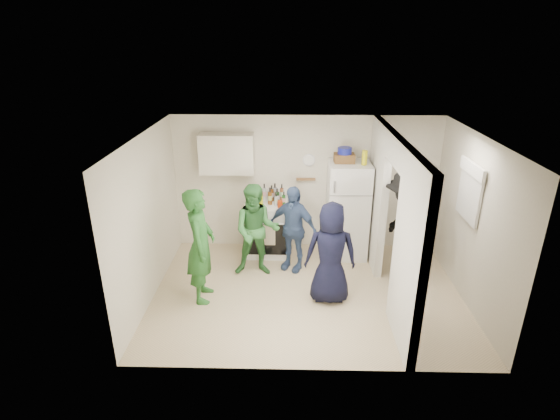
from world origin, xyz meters
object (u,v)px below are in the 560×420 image
object	(u,v)px
person_nook	(404,228)
person_green_center	(257,231)
person_denim	(293,229)
stove	(268,228)
person_navy	(331,253)
yellow_cup_stack_top	(365,158)
person_green_left	(201,246)
blue_bowl	(345,151)
wicker_basket	(344,158)
fridge	(347,210)

from	to	relation	value
person_nook	person_green_center	bearing A→B (deg)	-94.72
person_denim	stove	bearing A→B (deg)	154.71
person_denim	person_navy	size ratio (longest dim) A/B	0.95
stove	yellow_cup_stack_top	world-z (taller)	yellow_cup_stack_top
stove	person_navy	xyz separation A→B (m)	(1.00, -1.53, 0.30)
yellow_cup_stack_top	person_nook	world-z (taller)	yellow_cup_stack_top
stove	yellow_cup_stack_top	distance (m)	2.15
yellow_cup_stack_top	person_green_left	world-z (taller)	yellow_cup_stack_top
person_green_center	person_denim	size ratio (longest dim) A/B	1.05
person_navy	person_nook	bearing A→B (deg)	-153.34
person_nook	person_navy	bearing A→B (deg)	-64.38
yellow_cup_stack_top	person_navy	bearing A→B (deg)	-114.52
person_navy	person_nook	distance (m)	1.36
blue_bowl	person_green_left	world-z (taller)	blue_bowl
person_denim	person_green_left	bearing A→B (deg)	-117.96
stove	person_green_left	bearing A→B (deg)	-121.29
wicker_basket	person_navy	xyz separation A→B (m)	(-0.32, -1.55, -1.03)
person_green_left	person_denim	distance (m)	1.67
blue_bowl	person_nook	xyz separation A→B (m)	(0.89, -0.94, -1.01)
blue_bowl	person_green_center	xyz separation A→B (m)	(-1.47, -0.79, -1.16)
stove	person_denim	world-z (taller)	person_denim
person_green_left	stove	bearing A→B (deg)	-33.82
fridge	person_navy	bearing A→B (deg)	-105.56
fridge	blue_bowl	size ratio (longest dim) A/B	7.28
blue_bowl	person_navy	size ratio (longest dim) A/B	0.15
yellow_cup_stack_top	person_nook	xyz separation A→B (m)	(0.57, -0.79, -0.93)
stove	wicker_basket	size ratio (longest dim) A/B	2.83
blue_bowl	person_denim	bearing A→B (deg)	-145.90
stove	wicker_basket	world-z (taller)	wicker_basket
stove	yellow_cup_stack_top	xyz separation A→B (m)	(1.64, -0.13, 1.38)
blue_bowl	yellow_cup_stack_top	distance (m)	0.36
fridge	wicker_basket	world-z (taller)	wicker_basket
person_green_center	person_denim	xyz separation A→B (m)	(0.59, 0.19, -0.04)
person_denim	blue_bowl	bearing A→B (deg)	61.36
fridge	person_green_center	xyz separation A→B (m)	(-1.57, -0.74, -0.08)
blue_bowl	yellow_cup_stack_top	xyz separation A→B (m)	(0.32, -0.15, -0.08)
fridge	person_navy	size ratio (longest dim) A/B	1.10
stove	person_denim	xyz separation A→B (m)	(0.44, -0.58, 0.26)
wicker_basket	blue_bowl	distance (m)	0.13
person_navy	person_green_left	bearing A→B (deg)	-0.02
blue_bowl	person_navy	xyz separation A→B (m)	(-0.32, -1.55, -1.16)
fridge	person_green_center	world-z (taller)	fridge
person_green_left	fridge	bearing A→B (deg)	-60.04
stove	yellow_cup_stack_top	bearing A→B (deg)	-4.53
wicker_basket	yellow_cup_stack_top	distance (m)	0.36
person_navy	stove	bearing A→B (deg)	-56.65
stove	blue_bowl	world-z (taller)	blue_bowl
wicker_basket	yellow_cup_stack_top	bearing A→B (deg)	-25.11
stove	person_navy	size ratio (longest dim) A/B	0.63
fridge	person_nook	distance (m)	1.19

